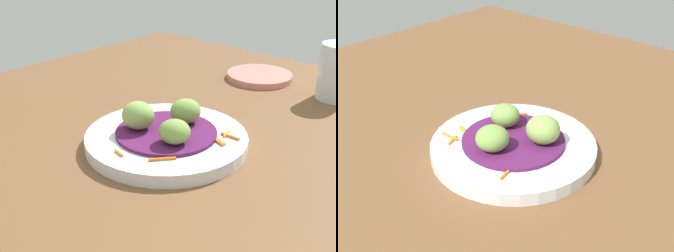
% 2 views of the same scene
% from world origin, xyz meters
% --- Properties ---
extents(table_surface, '(1.10, 1.10, 0.02)m').
position_xyz_m(table_surface, '(0.00, 0.00, 0.01)').
color(table_surface, brown).
rests_on(table_surface, ground).
extents(main_plate, '(0.24, 0.24, 0.02)m').
position_xyz_m(main_plate, '(0.05, -0.02, 0.03)').
color(main_plate, silver).
rests_on(main_plate, table_surface).
extents(cabbage_bed, '(0.15, 0.15, 0.01)m').
position_xyz_m(cabbage_bed, '(0.05, -0.02, 0.04)').
color(cabbage_bed, '#51194C').
rests_on(cabbage_bed, main_plate).
extents(carrot_garnish, '(0.14, 0.17, 0.00)m').
position_xyz_m(carrot_garnish, '(0.00, -0.03, 0.04)').
color(carrot_garnish, orange).
rests_on(carrot_garnish, main_plate).
extents(guac_scoop_left, '(0.06, 0.06, 0.04)m').
position_xyz_m(guac_scoop_left, '(0.09, -0.00, 0.07)').
color(guac_scoop_left, '#84A851').
rests_on(guac_scoop_left, cabbage_bed).
extents(guac_scoop_center, '(0.06, 0.06, 0.03)m').
position_xyz_m(guac_scoop_center, '(0.01, 0.00, 0.06)').
color(guac_scoop_center, '#759E47').
rests_on(guac_scoop_center, cabbage_bed).
extents(guac_scoop_right, '(0.06, 0.06, 0.04)m').
position_xyz_m(guac_scoop_right, '(0.05, -0.06, 0.06)').
color(guac_scoop_right, '#759E47').
rests_on(guac_scoop_right, cabbage_bed).
extents(side_plate_small, '(0.13, 0.13, 0.01)m').
position_xyz_m(side_plate_small, '(0.11, -0.38, 0.03)').
color(side_plate_small, tan).
rests_on(side_plate_small, table_surface).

